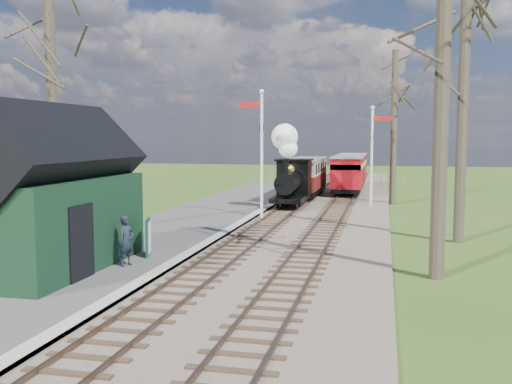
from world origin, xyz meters
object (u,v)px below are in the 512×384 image
red_carriage_b (352,169)px  bench (87,256)px  locomotive (291,172)px  semaphore_far (373,148)px  station_shed (50,197)px  red_carriage_a (348,174)px  coach (306,175)px  sign_board (148,237)px  person (126,241)px  semaphore_near (260,145)px

red_carriage_b → bench: (-5.86, -29.71, -0.91)m
red_carriage_b → locomotive: bearing=-101.0°
locomotive → red_carriage_b: (2.61, 13.50, -0.57)m
semaphore_far → station_shed: bearing=-115.7°
locomotive → red_carriage_a: locomotive is taller
red_carriage_a → red_carriage_b: size_ratio=1.00×
semaphore_far → coach: semaphore_far is taller
station_shed → red_carriage_a: (6.90, 24.35, -0.78)m
coach → sign_board: (-2.27, -20.23, -0.71)m
coach → sign_board: 20.37m
locomotive → coach: (0.01, 6.06, -0.55)m
locomotive → coach: size_ratio=0.63×
station_shed → red_carriage_b: station_shed is taller
red_carriage_a → person: (-4.95, -23.58, -0.55)m
locomotive → bench: (-3.25, -16.22, -1.49)m
person → semaphore_far: bearing=-4.3°
red_carriage_a → sign_board: bearing=-102.4°
locomotive → person: (-2.34, -15.59, -1.12)m
sign_board → person: bearing=-93.0°
coach → bench: (-3.26, -22.28, -0.93)m
locomotive → red_carriage_b: locomotive is taller
semaphore_far → sign_board: size_ratio=4.77×
semaphore_far → red_carriage_b: size_ratio=1.13×
bench → sign_board: bearing=64.3°
semaphore_near → semaphore_far: semaphore_near is taller
red_carriage_a → coach: bearing=-143.4°
semaphore_near → red_carriage_a: (3.37, 12.35, -2.13)m
station_shed → semaphore_near: (3.53, 12.00, 1.35)m
station_shed → locomotive: size_ratio=1.41×
person → red_carriage_a: bearing=5.1°
red_carriage_b → sign_board: (-4.87, -27.66, -0.69)m
bench → person: bearing=34.6°
semaphore_near → person: bearing=-98.0°
sign_board → bench: (-0.99, -2.05, -0.22)m
locomotive → semaphore_far: bearing=20.6°
station_shed → locomotive: bearing=75.3°
semaphore_far → red_carriage_b: bearing=98.5°
coach → red_carriage_a: size_ratio=1.41×
semaphore_near → semaphore_far: bearing=49.4°
coach → red_carriage_a: coach is taller
station_shed → coach: (4.30, 22.41, -0.75)m
coach → red_carriage_b: coach is taller
coach → bench: bearing=-98.3°
station_shed → person: bearing=21.5°
semaphore_near → semaphore_far: size_ratio=1.09×
semaphore_far → semaphore_near: bearing=-130.6°
semaphore_near → locomotive: (0.76, 4.35, -1.56)m
sign_board → bench: size_ratio=0.82×
station_shed → locomotive: (4.29, 16.35, -0.20)m
red_carriage_b → person: size_ratio=3.41×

